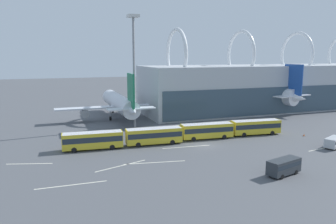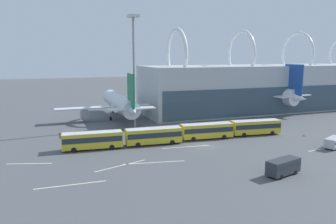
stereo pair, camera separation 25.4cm
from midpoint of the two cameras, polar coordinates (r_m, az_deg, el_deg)
name	(u,v)px [view 2 (the right image)]	position (r m, az deg, el deg)	size (l,w,h in m)	color
ground_plane	(205,146)	(66.99, 6.61, -5.82)	(440.00, 440.00, 0.00)	#515459
terminal_building	(295,85)	(122.73, 21.27, 4.38)	(107.72, 22.76, 26.12)	#B2B7BC
airliner_at_gate_near	(120,103)	(93.97, -8.26, 1.52)	(35.61, 35.75, 13.67)	silver
airliner_at_gate_far	(253,92)	(116.33, 14.65, 3.32)	(46.30, 43.41, 15.42)	white
shuttle_bus_0	(92,139)	(65.11, -12.91, -4.67)	(11.60, 3.65, 3.37)	gold
shuttle_bus_1	(154,135)	(67.01, -2.39, -4.01)	(11.60, 3.62, 3.37)	gold
shuttle_bus_2	(207,130)	(71.86, 6.87, -3.13)	(11.62, 3.78, 3.37)	gold
shuttle_bus_3	(256,126)	(77.67, 15.11, -2.42)	(11.66, 4.01, 3.37)	gold
service_van_foreground	(334,142)	(72.51, 27.02, -4.64)	(5.43, 3.97, 2.06)	#B2B7BC
service_van_crossing	(283,166)	(53.36, 19.56, -8.83)	(6.20, 3.55, 2.46)	#2D3338
floodlight_mast	(134,54)	(81.75, -5.89, 10.03)	(2.68, 2.68, 27.69)	gray
lane_stripe_0	(186,147)	(65.73, 3.28, -6.08)	(9.83, 0.25, 0.01)	silver
lane_stripe_1	(154,162)	(56.41, -2.30, -8.78)	(10.59, 0.25, 0.01)	silver
lane_stripe_2	(29,164)	(60.49, -22.93, -8.28)	(7.63, 0.25, 0.01)	silver
lane_stripe_3	(71,185)	(49.12, -16.44, -12.08)	(9.85, 0.25, 0.01)	silver
lane_stripe_4	(319,149)	(70.45, 24.94, -5.91)	(6.12, 0.25, 0.01)	silver
lane_stripe_5	(121,166)	(55.38, -8.09, -9.23)	(9.57, 0.25, 0.01)	silver
traffic_cone_0	(304,135)	(80.21, 22.69, -3.71)	(0.45, 0.45, 0.58)	black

